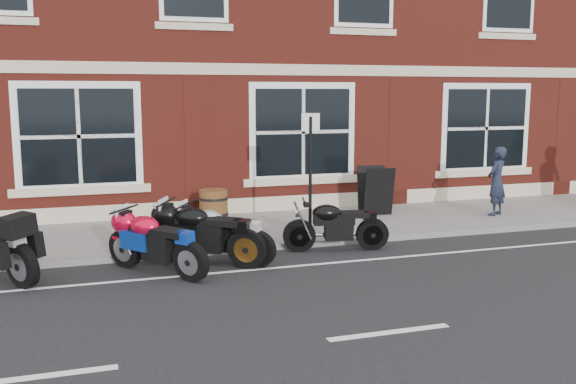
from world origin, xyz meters
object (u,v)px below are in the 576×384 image
(pedestrian_left, at_px, (497,181))
(barrel_planter, at_px, (214,206))
(a_board_sign, at_px, (375,191))
(moto_sport_red, at_px, (156,241))
(parking_sign, at_px, (310,167))
(moto_sport_black, at_px, (203,231))
(moto_sport_silver, at_px, (218,232))
(moto_naked_black, at_px, (334,224))

(pedestrian_left, bearing_deg, barrel_planter, -41.74)
(pedestrian_left, relative_size, a_board_sign, 1.41)
(moto_sport_red, xyz_separation_m, barrel_planter, (1.58, 3.21, -0.07))
(barrel_planter, relative_size, parking_sign, 0.30)
(moto_sport_black, xyz_separation_m, barrel_planter, (0.76, 2.88, -0.09))
(parking_sign, bearing_deg, moto_sport_red, -139.39)
(moto_sport_red, xyz_separation_m, moto_sport_black, (0.83, 0.33, 0.02))
(parking_sign, bearing_deg, pedestrian_left, 32.02)
(barrel_planter, bearing_deg, a_board_sign, -4.08)
(moto_sport_silver, xyz_separation_m, a_board_sign, (4.18, 2.58, 0.14))
(moto_sport_silver, distance_m, barrel_planter, 2.88)
(pedestrian_left, bearing_deg, moto_sport_black, -17.42)
(moto_naked_black, distance_m, parking_sign, 1.16)
(pedestrian_left, xyz_separation_m, parking_sign, (-4.82, -0.94, 0.60))
(a_board_sign, height_order, parking_sign, parking_sign)
(moto_sport_black, distance_m, moto_sport_silver, 0.28)
(moto_sport_red, relative_size, pedestrian_left, 1.11)
(moto_sport_black, relative_size, barrel_planter, 2.64)
(a_board_sign, bearing_deg, moto_naked_black, -119.26)
(pedestrian_left, height_order, parking_sign, parking_sign)
(moto_naked_black, height_order, pedestrian_left, pedestrian_left)
(barrel_planter, xyz_separation_m, parking_sign, (1.43, -2.14, 1.03))
(pedestrian_left, bearing_deg, moto_naked_black, -12.88)
(moto_sport_black, bearing_deg, moto_sport_red, 147.42)
(moto_sport_silver, height_order, barrel_planter, moto_sport_silver)
(moto_sport_red, distance_m, parking_sign, 3.34)
(barrel_planter, distance_m, parking_sign, 2.77)
(pedestrian_left, height_order, barrel_planter, pedestrian_left)
(moto_sport_red, distance_m, moto_sport_black, 0.89)
(moto_naked_black, bearing_deg, pedestrian_left, -59.37)
(moto_sport_black, bearing_deg, pedestrian_left, -40.89)
(parking_sign, bearing_deg, moto_naked_black, -43.31)
(moto_sport_red, bearing_deg, a_board_sign, -9.05)
(moto_sport_black, relative_size, moto_sport_silver, 1.14)
(a_board_sign, height_order, barrel_planter, a_board_sign)
(moto_sport_silver, bearing_deg, a_board_sign, -17.88)
(moto_sport_red, bearing_deg, parking_sign, -18.59)
(moto_sport_red, relative_size, moto_sport_black, 0.93)
(pedestrian_left, distance_m, parking_sign, 4.95)
(moto_sport_red, height_order, moto_naked_black, moto_sport_red)
(moto_sport_silver, relative_size, moto_naked_black, 0.85)
(moto_sport_red, height_order, barrel_planter, moto_sport_red)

